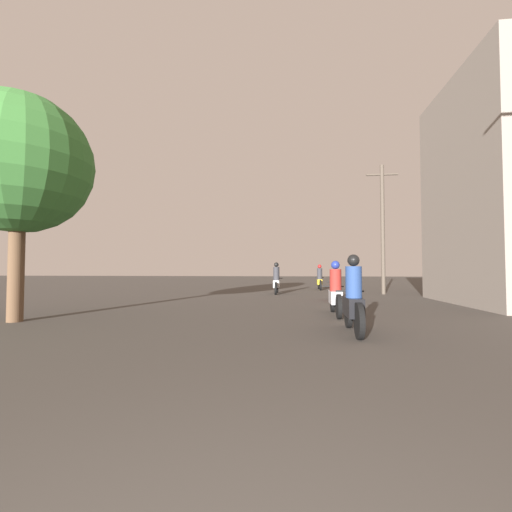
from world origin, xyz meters
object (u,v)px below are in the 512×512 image
Objects in this scene: utility_pole_far at (383,226)px; street_tree at (19,164)px; motorcycle_black at (353,302)px; motorcycle_red at (335,286)px; motorcycle_silver at (335,293)px; motorcycle_white at (276,281)px; motorcycle_yellow at (320,279)px.

utility_pole_far is 15.45m from street_tree.
motorcycle_black is at bearing -4.32° from street_tree.
motorcycle_red is at bearing 81.49° from motorcycle_black.
utility_pole_far reaches higher than motorcycle_red.
motorcycle_silver is at bearing 86.06° from motorcycle_black.
street_tree is at bearing 170.79° from motorcycle_black.
utility_pole_far is at bearing -4.67° from motorcycle_white.
motorcycle_silver is 0.37× the size of street_tree.
motorcycle_black is 11.90m from utility_pole_far.
motorcycle_white is at bearing 60.00° from street_tree.
motorcycle_black is 8.70m from street_tree.
motorcycle_red is 4.52m from motorcycle_white.
motorcycle_white is (-2.09, 8.12, 0.03)m from motorcycle_silver.
motorcycle_yellow is (0.42, 12.05, 0.02)m from motorcycle_silver.
motorcycle_silver is at bearing -82.76° from motorcycle_white.
utility_pole_far is at bearing 42.58° from street_tree.
utility_pole_far reaches higher than motorcycle_silver.
motorcycle_white reaches higher than motorcycle_red.
motorcycle_silver is 4.45m from motorcycle_red.
motorcycle_red is (0.49, 4.42, -0.00)m from motorcycle_silver.
motorcycle_black is at bearing -101.30° from motorcycle_yellow.
utility_pole_far is (2.97, -3.68, 2.87)m from motorcycle_yellow.
motorcycle_silver is at bearing 14.63° from street_tree.
motorcycle_yellow is at bearing 83.66° from motorcycle_black.
motorcycle_silver is (-0.04, 2.69, -0.02)m from motorcycle_black.
street_tree is at bearing -127.20° from motorcycle_white.
street_tree is (-7.98, -2.08, 3.30)m from motorcycle_silver.
motorcycle_black is at bearing -86.02° from motorcycle_white.
motorcycle_silver is 1.07× the size of motorcycle_white.
motorcycle_white is (-2.58, 3.70, 0.04)m from motorcycle_red.
motorcycle_red is at bearing 37.49° from street_tree.
utility_pole_far reaches higher than motorcycle_black.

